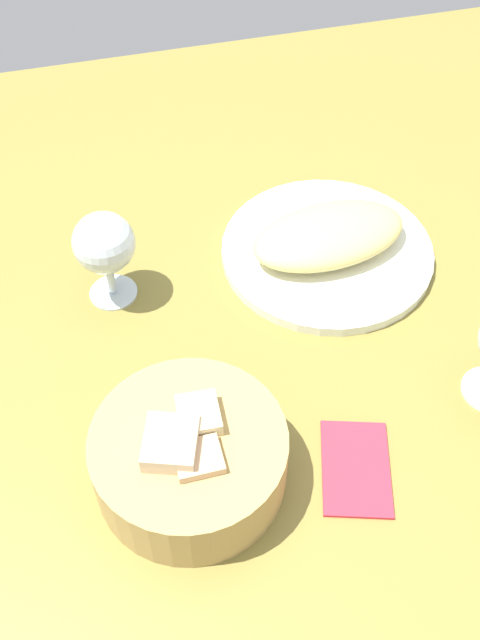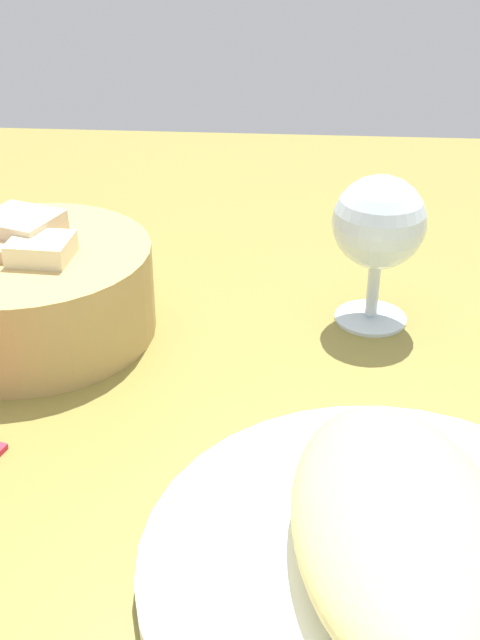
{
  "view_description": "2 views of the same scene",
  "coord_description": "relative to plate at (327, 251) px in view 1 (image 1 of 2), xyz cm",
  "views": [
    {
      "loc": [
        18.11,
        48.75,
        67.99
      ],
      "look_at": [
        4.24,
        -3.57,
        3.47
      ],
      "focal_mm": 40.93,
      "sensor_mm": 36.0,
      "label": 1
    },
    {
      "loc": [
        -41.0,
        -8.3,
        33.14
      ],
      "look_at": [
        8.0,
        -4.49,
        5.03
      ],
      "focal_mm": 44.83,
      "sensor_mm": 36.0,
      "label": 2
    }
  ],
  "objects": [
    {
      "name": "ground_plane",
      "position": [
        10.35,
        14.23,
        -1.7
      ],
      "size": [
        140.0,
        140.0,
        2.0
      ],
      "primitive_type": "cube",
      "color": "olive"
    },
    {
      "name": "plate",
      "position": [
        0.0,
        0.0,
        0.0
      ],
      "size": [
        27.57,
        27.57,
        1.4
      ],
      "primitive_type": "cylinder",
      "color": "white",
      "rests_on": "ground_plane"
    },
    {
      "name": "omelette",
      "position": [
        0.0,
        -0.0,
        2.92
      ],
      "size": [
        21.59,
        13.41,
        4.43
      ],
      "primitive_type": "ellipsoid",
      "rotation": [
        0.0,
        0.0,
        0.1
      ],
      "color": "#E1CC74",
      "rests_on": "plate"
    },
    {
      "name": "lettuce_garnish",
      "position": [
        -1.98,
        -5.98,
        1.24
      ],
      "size": [
        4.22,
        4.22,
        1.08
      ],
      "primitive_type": "cone",
      "color": "#4B8136",
      "rests_on": "plate"
    },
    {
      "name": "bread_basket",
      "position": [
        24.09,
        26.91,
        3.25
      ],
      "size": [
        19.47,
        19.47,
        9.41
      ],
      "color": "tan",
      "rests_on": "ground_plane"
    },
    {
      "name": "wine_glass_near",
      "position": [
        28.07,
        -0.46,
        7.61
      ],
      "size": [
        7.44,
        7.44,
        12.51
      ],
      "color": "silver",
      "rests_on": "ground_plane"
    },
    {
      "name": "folded_napkin",
      "position": [
        7.41,
        30.48,
        -0.3
      ],
      "size": [
        9.98,
        12.59,
        0.8
      ],
      "primitive_type": "cube",
      "rotation": [
        0.0,
        0.0,
        1.27
      ],
      "color": "red",
      "rests_on": "ground_plane"
    }
  ]
}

